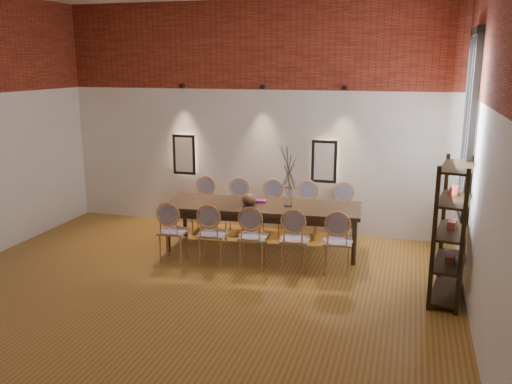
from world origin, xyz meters
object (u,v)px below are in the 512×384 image
(vase, at_px, (288,197))
(shelving_rack, at_px, (452,231))
(dining_table, at_px, (263,227))
(chair_near_e, at_px, (338,242))
(chair_near_b, at_px, (213,234))
(book, at_px, (259,201))
(chair_far_c, at_px, (271,209))
(chair_far_e, at_px, (343,213))
(chair_far_d, at_px, (306,211))
(bowl, at_px, (249,199))
(chair_near_a, at_px, (173,231))
(chair_far_a, at_px, (203,205))
(chair_near_c, at_px, (253,236))
(chair_far_b, at_px, (237,207))
(chair_near_d, at_px, (295,239))

(vase, bearing_deg, shelving_rack, -26.23)
(dining_table, height_order, shelving_rack, shelving_rack)
(chair_near_e, relative_size, shelving_rack, 0.52)
(chair_near_b, xyz_separation_m, book, (0.43, 1.00, 0.30))
(chair_far_c, relative_size, chair_far_e, 1.00)
(chair_far_d, xyz_separation_m, bowl, (-0.76, -0.89, 0.37))
(chair_near_a, height_order, book, chair_near_a)
(dining_table, bearing_deg, chair_far_a, 147.84)
(chair_near_a, xyz_separation_m, chair_far_c, (1.10, 1.65, 0.00))
(chair_far_a, relative_size, vase, 3.13)
(chair_near_b, distance_m, chair_near_c, 0.62)
(chair_far_a, distance_m, chair_far_b, 0.62)
(chair_near_c, relative_size, chair_near_e, 1.00)
(vase, relative_size, bowl, 1.25)
(chair_near_c, relative_size, chair_far_e, 1.00)
(chair_near_b, bearing_deg, chair_far_d, 51.51)
(bowl, bearing_deg, chair_near_b, -114.54)
(chair_near_e, relative_size, chair_far_d, 1.00)
(chair_near_b, relative_size, chair_near_d, 1.00)
(vase, distance_m, bowl, 0.62)
(chair_far_b, height_order, shelving_rack, shelving_rack)
(chair_near_c, distance_m, chair_far_e, 1.98)
(chair_far_e, height_order, vase, vase)
(chair_near_c, bearing_deg, bowl, 106.24)
(chair_near_e, height_order, chair_far_e, same)
(chair_far_b, bearing_deg, chair_near_b, 90.00)
(chair_far_c, bearing_deg, dining_table, 90.00)
(chair_far_a, xyz_separation_m, vase, (1.69, -0.64, 0.43))
(chair_near_b, distance_m, chair_near_e, 1.85)
(vase, xyz_separation_m, book, (-0.52, 0.14, -0.14))
(chair_near_c, xyz_separation_m, chair_far_e, (1.10, 1.65, 0.00))
(chair_far_e, relative_size, vase, 3.13)
(chair_far_a, relative_size, bowl, 3.92)
(chair_near_a, relative_size, chair_near_b, 1.00)
(chair_near_b, relative_size, bowl, 3.92)
(chair_far_b, xyz_separation_m, chair_far_c, (0.61, 0.05, 0.00))
(chair_far_a, distance_m, book, 1.31)
(chair_far_a, bearing_deg, bowl, 141.07)
(chair_far_d, height_order, bowl, chair_far_d)
(dining_table, distance_m, chair_far_a, 1.46)
(chair_near_a, distance_m, shelving_rack, 3.97)
(chair_near_b, bearing_deg, chair_far_e, 39.98)
(chair_far_a, xyz_separation_m, chair_far_b, (0.61, 0.05, 0.00))
(chair_far_b, bearing_deg, chair_far_a, -0.00)
(chair_far_d, bearing_deg, dining_table, 51.51)
(chair_near_e, xyz_separation_m, chair_far_d, (-0.74, 1.50, 0.00))
(dining_table, xyz_separation_m, chair_far_d, (0.55, 0.82, 0.09))
(dining_table, bearing_deg, shelving_rack, -26.96)
(chair_far_a, bearing_deg, chair_near_a, 90.00)
(chair_far_b, bearing_deg, shelving_rack, 147.02)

